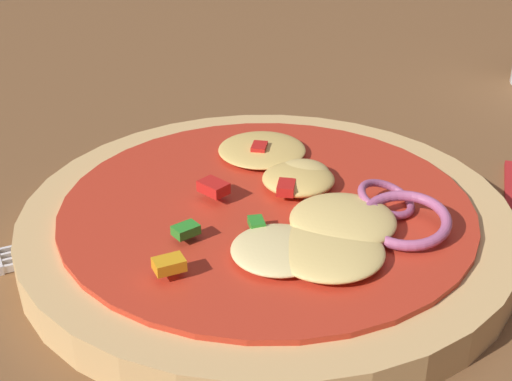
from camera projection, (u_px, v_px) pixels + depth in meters
dining_table at (180, 245)px, 0.42m from camera, size 1.42×1.00×0.03m
pizza at (264, 224)px, 0.39m from camera, size 0.25×0.25×0.03m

